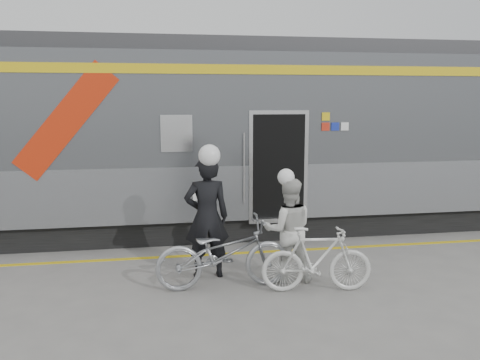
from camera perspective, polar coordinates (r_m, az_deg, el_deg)
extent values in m
plane|color=slate|center=(7.78, 3.98, -12.82)|extent=(90.00, 90.00, 0.00)
cube|color=black|center=(11.51, -8.31, -4.28)|extent=(24.00, 2.70, 0.50)
cube|color=#9EA0A5|center=(11.35, -8.40, -0.35)|extent=(24.00, 3.00, 1.10)
cube|color=#575A5E|center=(11.20, -8.60, 8.01)|extent=(24.00, 3.00, 2.20)
cube|color=#38383A|center=(11.25, -8.76, 14.38)|extent=(24.00, 2.64, 0.30)
cube|color=gold|center=(9.71, -8.49, 12.27)|extent=(24.00, 0.02, 0.18)
cube|color=red|center=(9.82, -18.98, 6.29)|extent=(1.96, 0.01, 2.19)
cube|color=black|center=(9.72, -7.14, 5.22)|extent=(0.55, 0.02, 0.65)
cube|color=black|center=(10.29, 4.07, 1.56)|extent=(1.05, 0.45, 2.10)
cube|color=silver|center=(10.09, 4.36, 1.40)|extent=(1.20, 0.02, 2.25)
cylinder|color=silver|center=(9.92, 0.47, 1.30)|extent=(0.04, 0.04, 1.40)
cube|color=silver|center=(10.24, 4.35, -4.34)|extent=(1.05, 0.25, 0.06)
cube|color=gold|center=(10.27, 9.62, 7.04)|extent=(0.16, 0.01, 0.16)
cube|color=red|center=(10.28, 9.59, 5.93)|extent=(0.16, 0.01, 0.16)
cube|color=#18299C|center=(10.35, 10.64, 5.92)|extent=(0.16, 0.01, 0.16)
cube|color=silver|center=(10.42, 11.68, 5.91)|extent=(0.16, 0.01, 0.16)
cube|color=silver|center=(9.90, -4.69, -1.68)|extent=(0.22, 0.01, 0.22)
cube|color=gold|center=(9.76, 0.94, -8.15)|extent=(24.00, 0.12, 0.01)
imported|color=black|center=(8.27, -3.76, -4.18)|extent=(0.74, 0.50, 2.00)
imported|color=#9B9EA2|center=(7.89, -1.83, -8.22)|extent=(2.12, 0.78, 1.10)
imported|color=silver|center=(8.16, 5.44, -5.60)|extent=(0.88, 0.73, 1.67)
imported|color=silver|center=(7.84, 8.61, -8.80)|extent=(1.73, 0.68, 1.01)
sphere|color=white|center=(8.08, -3.84, 3.95)|extent=(0.35, 0.35, 0.35)
sphere|color=white|center=(7.97, 5.54, 1.14)|extent=(0.27, 0.27, 0.27)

